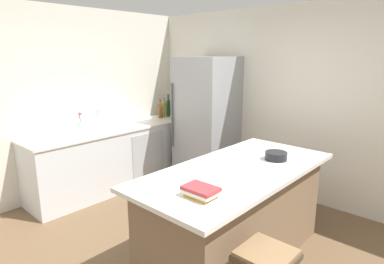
{
  "coord_description": "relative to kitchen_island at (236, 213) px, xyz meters",
  "views": [
    {
      "loc": [
        1.93,
        -1.93,
        1.97
      ],
      "look_at": [
        -0.79,
        1.04,
        1.0
      ],
      "focal_mm": 30.46,
      "sensor_mm": 36.0,
      "label": 1
    }
  ],
  "objects": [
    {
      "name": "wine_bottle",
      "position": [
        -2.44,
        1.43,
        0.59
      ],
      "size": [
        0.07,
        0.07,
        0.38
      ],
      "color": "#19381E",
      "rests_on": "counter_run_left"
    },
    {
      "name": "wall_rear",
      "position": [
        -0.3,
        1.78,
        0.83
      ],
      "size": [
        6.0,
        0.1,
        2.6
      ],
      "primitive_type": "cube",
      "color": "silver",
      "rests_on": "ground_plane"
    },
    {
      "name": "vinegar_bottle",
      "position": [
        -2.3,
        1.52,
        0.56
      ],
      "size": [
        0.06,
        0.06,
        0.32
      ],
      "color": "#994C23",
      "rests_on": "counter_run_left"
    },
    {
      "name": "cookbook_stack",
      "position": [
        0.15,
        -0.7,
        0.5
      ],
      "size": [
        0.26,
        0.19,
        0.08
      ],
      "color": "gold",
      "rests_on": "kitchen_island"
    },
    {
      "name": "kitchen_island",
      "position": [
        0.0,
        0.0,
        0.0
      ],
      "size": [
        0.99,
        2.11,
        0.93
      ],
      "color": "#7A6047",
      "rests_on": "ground_plane"
    },
    {
      "name": "flower_vase",
      "position": [
        -2.37,
        -0.26,
        0.54
      ],
      "size": [
        0.08,
        0.08,
        0.3
      ],
      "color": "silver",
      "rests_on": "counter_run_left"
    },
    {
      "name": "mixing_bowl",
      "position": [
        0.14,
        0.47,
        0.5
      ],
      "size": [
        0.22,
        0.22,
        0.08
      ],
      "color": "black",
      "rests_on": "kitchen_island"
    },
    {
      "name": "olive_oil_bottle",
      "position": [
        -2.43,
        1.33,
        0.57
      ],
      "size": [
        0.06,
        0.06,
        0.32
      ],
      "color": "olive",
      "rests_on": "counter_run_left"
    },
    {
      "name": "whiskey_bottle",
      "position": [
        -2.43,
        1.24,
        0.56
      ],
      "size": [
        0.08,
        0.08,
        0.31
      ],
      "color": "brown",
      "rests_on": "counter_run_left"
    },
    {
      "name": "counter_run_left",
      "position": [
        -2.38,
        0.3,
        -0.02
      ],
      "size": [
        0.68,
        2.67,
        0.91
      ],
      "color": "silver",
      "rests_on": "ground_plane"
    },
    {
      "name": "refrigerator",
      "position": [
        -1.51,
        1.36,
        0.49
      ],
      "size": [
        0.79,
        0.77,
        1.93
      ],
      "color": "#93969B",
      "rests_on": "ground_plane"
    },
    {
      "name": "sink_faucet",
      "position": [
        -2.42,
        0.05,
        0.6
      ],
      "size": [
        0.15,
        0.05,
        0.3
      ],
      "color": "silver",
      "rests_on": "counter_run_left"
    },
    {
      "name": "wall_left",
      "position": [
        -2.75,
        -0.47,
        0.83
      ],
      "size": [
        0.1,
        6.0,
        2.6
      ],
      "primitive_type": "cube",
      "color": "silver",
      "rests_on": "ground_plane"
    }
  ]
}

